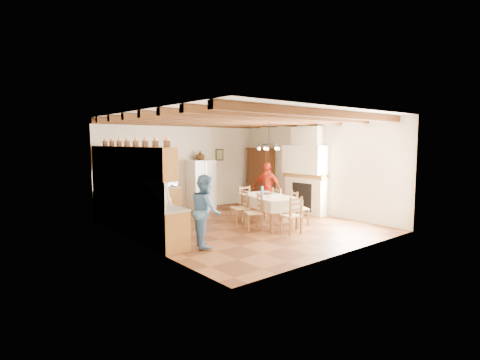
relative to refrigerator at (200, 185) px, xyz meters
name	(u,v)px	position (x,y,z in m)	size (l,w,h in m)	color
floor	(244,227)	(-0.55, -2.98, -0.86)	(6.00, 6.50, 0.02)	#492513
ceiling	(244,116)	(-0.55, -2.98, 2.16)	(6.00, 6.50, 0.02)	beige
wall_back	(182,166)	(-0.55, 0.28, 0.65)	(6.00, 0.02, 3.00)	beige
wall_front	(347,182)	(-0.55, -6.24, 0.65)	(6.00, 0.02, 3.00)	beige
wall_left	(140,179)	(-3.56, -2.98, 0.65)	(0.02, 6.50, 3.00)	beige
wall_right	(315,167)	(2.46, -2.98, 0.65)	(0.02, 6.50, 3.00)	beige
ceiling_beams	(244,119)	(-0.55, -2.98, 2.06)	(6.00, 6.30, 0.16)	#3C1A0C
lower_cabinets_left	(135,217)	(-3.25, -1.93, -0.42)	(0.60, 4.30, 0.86)	brown
lower_cabinets_back	(144,203)	(-2.10, -0.03, -0.42)	(2.30, 0.60, 0.86)	brown
countertop_left	(134,200)	(-3.25, -1.93, 0.03)	(0.62, 4.30, 0.04)	slate
countertop_back	(144,189)	(-2.10, -0.03, 0.03)	(2.34, 0.62, 0.04)	slate
backsplash_left	(123,188)	(-3.54, -1.93, 0.35)	(0.03, 4.30, 0.60)	white
backsplash_back	(140,178)	(-2.10, 0.25, 0.35)	(2.30, 0.03, 0.60)	white
upper_cabinets	(128,161)	(-3.38, -1.93, 1.00)	(0.35, 4.20, 0.70)	brown
fireplace	(305,170)	(2.17, -2.78, 0.55)	(0.56, 1.60, 2.80)	beige
wall_picture	(219,155)	(1.00, 0.25, 1.00)	(0.34, 0.03, 0.42)	#2E2313
refrigerator	(200,185)	(0.00, 0.00, 0.00)	(0.85, 0.70, 1.69)	white
hutch	(261,177)	(2.20, -0.67, 0.20)	(0.48, 1.16, 2.10)	#381B13
dining_table	(269,199)	(0.09, -3.28, -0.11)	(1.37, 2.06, 0.82)	silver
chandelier	(269,144)	(0.09, -3.28, 1.40)	(0.47, 0.47, 0.03)	black
chair_left_near	(253,212)	(-0.65, -3.47, -0.37)	(0.42, 0.40, 0.96)	brown
chair_left_far	(239,207)	(-0.49, -2.70, -0.37)	(0.42, 0.40, 0.96)	brown
chair_right_near	(300,208)	(0.76, -3.84, -0.37)	(0.42, 0.40, 0.96)	brown
chair_right_far	(281,204)	(0.82, -3.05, -0.37)	(0.42, 0.40, 0.96)	brown
chair_end_near	(291,215)	(-0.18, -4.38, -0.37)	(0.42, 0.40, 0.96)	brown
chair_end_far	(247,202)	(0.29, -2.14, -0.37)	(0.42, 0.40, 0.96)	brown
person_man	(164,203)	(-2.71, -2.46, -0.04)	(0.59, 0.39, 1.61)	white
person_woman_blue	(206,211)	(-2.49, -3.96, -0.04)	(0.78, 0.61, 1.61)	#3E6693
person_woman_red	(267,188)	(1.21, -2.03, -0.02)	(0.97, 0.41, 1.66)	red
microwave	(167,181)	(-1.28, -0.03, 0.22)	(0.59, 0.40, 0.33)	silver
fridge_vase	(200,155)	(0.00, 0.00, 1.01)	(0.31, 0.31, 0.32)	#381B13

